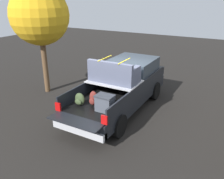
% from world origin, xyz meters
% --- Properties ---
extents(ground_plane, '(40.00, 40.00, 0.00)m').
position_xyz_m(ground_plane, '(0.00, 0.00, 0.00)').
color(ground_plane, black).
extents(pickup_truck, '(6.05, 2.06, 2.23)m').
position_xyz_m(pickup_truck, '(0.37, -0.00, 0.96)').
color(pickup_truck, black).
rests_on(pickup_truck, ground_plane).
extents(tree_background, '(2.61, 2.61, 4.89)m').
position_xyz_m(tree_background, '(0.05, 4.01, 3.56)').
color(tree_background, brown).
rests_on(tree_background, ground_plane).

